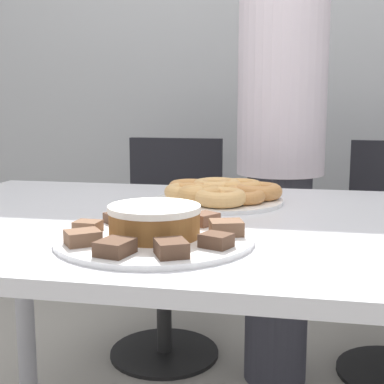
# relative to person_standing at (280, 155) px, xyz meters

# --- Properties ---
(wall_back) EXTENTS (8.00, 0.05, 2.60)m
(wall_back) POSITION_rel_person_standing_xyz_m (-0.13, 0.83, 0.47)
(wall_back) COLOR #A8AAAD
(wall_back) RESTS_ON ground_plane
(table) EXTENTS (1.50, 0.93, 0.76)m
(table) POSITION_rel_person_standing_xyz_m (-0.13, -0.74, -0.17)
(table) COLOR silver
(table) RESTS_ON ground_plane
(person_standing) EXTENTS (0.30, 0.30, 1.56)m
(person_standing) POSITION_rel_person_standing_xyz_m (0.00, 0.00, 0.00)
(person_standing) COLOR #383842
(person_standing) RESTS_ON ground_plane
(office_chair_left) EXTENTS (0.45, 0.45, 0.87)m
(office_chair_left) POSITION_rel_person_standing_xyz_m (-0.45, 0.16, -0.43)
(office_chair_left) COLOR black
(office_chair_left) RESTS_ON ground_plane
(plate_cake) EXTENTS (0.36, 0.36, 0.01)m
(plate_cake) POSITION_rel_person_standing_xyz_m (-0.19, -0.96, -0.07)
(plate_cake) COLOR white
(plate_cake) RESTS_ON table
(plate_donuts) EXTENTS (0.33, 0.33, 0.01)m
(plate_donuts) POSITION_rel_person_standing_xyz_m (-0.14, -0.55, -0.07)
(plate_donuts) COLOR white
(plate_donuts) RESTS_ON table
(frosted_cake) EXTENTS (0.17, 0.17, 0.06)m
(frosted_cake) POSITION_rel_person_standing_xyz_m (-0.19, -0.96, -0.04)
(frosted_cake) COLOR brown
(frosted_cake) RESTS_ON plate_cake
(lamington_0) EXTENTS (0.07, 0.07, 0.03)m
(lamington_0) POSITION_rel_person_standing_xyz_m (-0.13, -1.08, -0.05)
(lamington_0) COLOR #513828
(lamington_0) RESTS_ON plate_cake
(lamington_1) EXTENTS (0.06, 0.06, 0.02)m
(lamington_1) POSITION_rel_person_standing_xyz_m (-0.07, -1.01, -0.05)
(lamington_1) COLOR #513828
(lamington_1) RESTS_ON plate_cake
(lamington_2) EXTENTS (0.07, 0.07, 0.03)m
(lamington_2) POSITION_rel_person_standing_xyz_m (-0.07, -0.92, -0.05)
(lamington_2) COLOR brown
(lamington_2) RESTS_ON plate_cake
(lamington_3) EXTENTS (0.06, 0.07, 0.02)m
(lamington_3) POSITION_rel_person_standing_xyz_m (-0.12, -0.85, -0.05)
(lamington_3) COLOR brown
(lamington_3) RESTS_ON plate_cake
(lamington_4) EXTENTS (0.05, 0.06, 0.03)m
(lamington_4) POSITION_rel_person_standing_xyz_m (-0.21, -0.83, -0.05)
(lamington_4) COLOR #513828
(lamington_4) RESTS_ON plate_cake
(lamington_5) EXTENTS (0.08, 0.08, 0.02)m
(lamington_5) POSITION_rel_person_standing_xyz_m (-0.29, -0.87, -0.05)
(lamington_5) COLOR #513828
(lamington_5) RESTS_ON plate_cake
(lamington_6) EXTENTS (0.05, 0.04, 0.02)m
(lamington_6) POSITION_rel_person_standing_xyz_m (-0.33, -0.95, -0.05)
(lamington_6) COLOR brown
(lamington_6) RESTS_ON plate_cake
(lamington_7) EXTENTS (0.07, 0.07, 0.02)m
(lamington_7) POSITION_rel_person_standing_xyz_m (-0.30, -1.04, -0.05)
(lamington_7) COLOR brown
(lamington_7) RESTS_ON plate_cake
(lamington_8) EXTENTS (0.06, 0.07, 0.02)m
(lamington_8) POSITION_rel_person_standing_xyz_m (-0.22, -1.09, -0.05)
(lamington_8) COLOR #513828
(lamington_8) RESTS_ON plate_cake
(donut_0) EXTENTS (0.11, 0.11, 0.04)m
(donut_0) POSITION_rel_person_standing_xyz_m (-0.14, -0.55, -0.05)
(donut_0) COLOR #D18E4C
(donut_0) RESTS_ON plate_donuts
(donut_1) EXTENTS (0.11, 0.11, 0.04)m
(donut_1) POSITION_rel_person_standing_xyz_m (-0.22, -0.56, -0.05)
(donut_1) COLOR #E5AD66
(donut_1) RESTS_ON plate_donuts
(donut_2) EXTENTS (0.11, 0.11, 0.04)m
(donut_2) POSITION_rel_person_standing_xyz_m (-0.18, -0.60, -0.05)
(donut_2) COLOR tan
(donut_2) RESTS_ON plate_donuts
(donut_3) EXTENTS (0.13, 0.13, 0.04)m
(donut_3) POSITION_rel_person_standing_xyz_m (-0.12, -0.63, -0.05)
(donut_3) COLOR #E5AD66
(donut_3) RESTS_ON plate_donuts
(donut_4) EXTENTS (0.11, 0.11, 0.03)m
(donut_4) POSITION_rel_person_standing_xyz_m (-0.07, -0.59, -0.05)
(donut_4) COLOR #C68447
(donut_4) RESTS_ON plate_donuts
(donut_5) EXTENTS (0.12, 0.12, 0.04)m
(donut_5) POSITION_rel_person_standing_xyz_m (-0.04, -0.52, -0.05)
(donut_5) COLOR #C68447
(donut_5) RESTS_ON plate_donuts
(donut_6) EXTENTS (0.13, 0.13, 0.04)m
(donut_6) POSITION_rel_person_standing_xyz_m (-0.09, -0.48, -0.05)
(donut_6) COLOR tan
(donut_6) RESTS_ON plate_donuts
(donut_7) EXTENTS (0.13, 0.13, 0.04)m
(donut_7) POSITION_rel_person_standing_xyz_m (-0.15, -0.47, -0.05)
(donut_7) COLOR #E5AD66
(donut_7) RESTS_ON plate_donuts
(donut_8) EXTENTS (0.12, 0.12, 0.04)m
(donut_8) POSITION_rel_person_standing_xyz_m (-0.22, -0.50, -0.05)
(donut_8) COLOR #D18E4C
(donut_8) RESTS_ON plate_donuts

